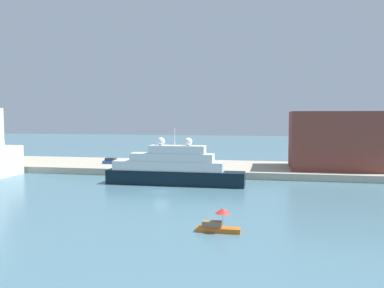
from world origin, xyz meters
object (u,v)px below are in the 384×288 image
object	(u,v)px
large_yacht	(173,169)
person_figure	(121,163)
parked_car	(111,161)
mooring_bollard	(217,169)
harbor_building	(337,140)
small_motorboat	(218,223)

from	to	relation	value
large_yacht	person_figure	world-z (taller)	large_yacht
parked_car	mooring_bollard	distance (m)	28.08
large_yacht	harbor_building	distance (m)	38.38
small_motorboat	person_figure	size ratio (longest dim) A/B	3.07
harbor_building	person_figure	xyz separation A→B (m)	(-48.91, -4.68, -5.60)
large_yacht	mooring_bollard	xyz separation A→B (m)	(7.02, 10.52, -1.19)
parked_car	harbor_building	bearing A→B (deg)	1.50
harbor_building	mooring_bollard	xyz separation A→B (m)	(-25.68, -8.99, -5.96)
harbor_building	parked_car	size ratio (longest dim) A/B	4.94
person_figure	parked_car	bearing A→B (deg)	138.92
person_figure	mooring_bollard	world-z (taller)	person_figure
large_yacht	parked_car	distance (m)	27.02
small_motorboat	parked_car	xyz separation A→B (m)	(-32.49, 47.43, 1.05)
small_motorboat	person_figure	world-z (taller)	person_figure
parked_car	mooring_bollard	xyz separation A→B (m)	(27.03, -7.61, -0.22)
large_yacht	harbor_building	xyz separation A→B (m)	(32.70, 19.51, 4.77)
mooring_bollard	large_yacht	bearing A→B (deg)	-123.71
harbor_building	mooring_bollard	size ratio (longest dim) A/B	25.72
small_motorboat	parked_car	bearing A→B (deg)	124.41
harbor_building	mooring_bollard	bearing A→B (deg)	-160.71
large_yacht	person_figure	distance (m)	21.98
parked_car	person_figure	bearing A→B (deg)	-41.08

